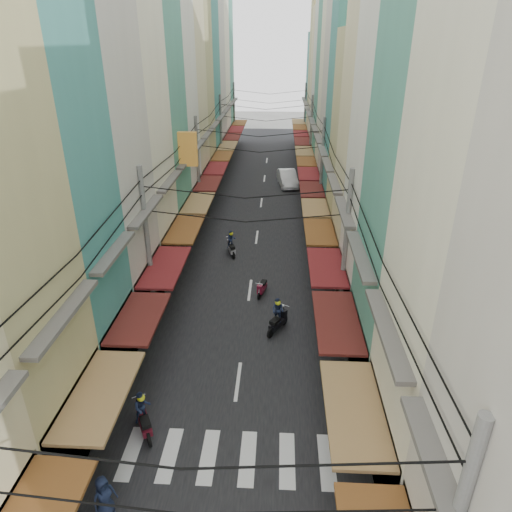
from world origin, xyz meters
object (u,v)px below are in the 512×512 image
(bicycle, at_px, (360,352))
(market_umbrella, at_px, (453,440))
(white_car, at_px, (287,186))
(traffic_sign, at_px, (365,314))

(bicycle, bearing_deg, market_umbrella, -160.23)
(white_car, relative_size, traffic_sign, 1.71)
(bicycle, height_order, market_umbrella, market_umbrella)
(white_car, height_order, bicycle, white_car)
(market_umbrella, distance_m, traffic_sign, 7.02)
(bicycle, bearing_deg, traffic_sign, -177.94)
(bicycle, height_order, traffic_sign, traffic_sign)
(white_car, xyz_separation_m, bicycle, (3.19, -27.19, 0.00))
(market_umbrella, xyz_separation_m, traffic_sign, (-1.62, 6.83, 0.16))
(white_car, xyz_separation_m, traffic_sign, (3.16, -27.60, 2.36))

